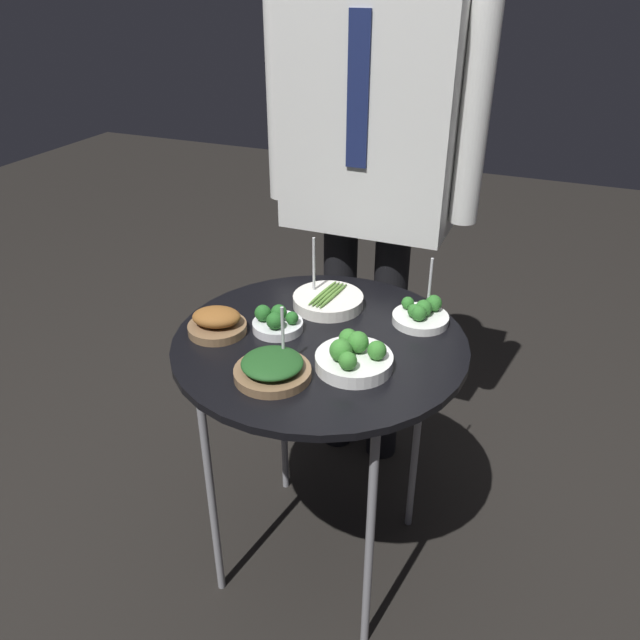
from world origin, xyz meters
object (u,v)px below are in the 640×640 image
(bowl_broccoli_mid_right, at_px, (354,357))
(waiter_figure, at_px, (371,144))
(bowl_spinach_front_right, at_px, (272,368))
(bowl_broccoli_front_left, at_px, (276,322))
(bowl_broccoli_near_rim, at_px, (421,314))
(bowl_roast_back_left, at_px, (217,323))
(serving_cart, at_px, (320,358))
(bowl_asparagus_front_center, at_px, (328,300))

(bowl_broccoli_mid_right, height_order, waiter_figure, waiter_figure)
(bowl_spinach_front_right, relative_size, bowl_broccoli_front_left, 1.36)
(bowl_broccoli_near_rim, bearing_deg, bowl_roast_back_left, -152.01)
(serving_cart, bearing_deg, bowl_broccoli_mid_right, -36.29)
(bowl_spinach_front_right, bearing_deg, bowl_broccoli_front_left, 113.63)
(bowl_asparagus_front_center, xyz_separation_m, waiter_figure, (-0.01, 0.33, 0.31))
(bowl_broccoli_mid_right, xyz_separation_m, bowl_roast_back_left, (-0.35, 0.02, -0.00))
(serving_cart, distance_m, waiter_figure, 0.62)
(bowl_broccoli_front_left, bearing_deg, bowl_asparagus_front_center, 67.41)
(bowl_broccoli_near_rim, bearing_deg, bowl_spinach_front_right, -123.44)
(bowl_broccoli_front_left, bearing_deg, bowl_broccoli_near_rim, 29.24)
(bowl_broccoli_near_rim, distance_m, bowl_broccoli_front_left, 0.35)
(bowl_roast_back_left, distance_m, waiter_figure, 0.65)
(serving_cart, bearing_deg, bowl_broccoli_front_left, -177.36)
(waiter_figure, bearing_deg, bowl_roast_back_left, -108.04)
(serving_cart, distance_m, bowl_broccoli_front_left, 0.13)
(bowl_broccoli_front_left, height_order, bowl_roast_back_left, bowl_broccoli_front_left)
(serving_cart, xyz_separation_m, bowl_broccoli_front_left, (-0.11, -0.01, 0.07))
(bowl_spinach_front_right, height_order, bowl_broccoli_front_left, bowl_spinach_front_right)
(bowl_spinach_front_right, xyz_separation_m, bowl_broccoli_front_left, (-0.08, 0.17, 0.00))
(serving_cart, relative_size, bowl_roast_back_left, 5.23)
(bowl_roast_back_left, height_order, waiter_figure, waiter_figure)
(bowl_broccoli_near_rim, distance_m, bowl_roast_back_left, 0.48)
(bowl_broccoli_mid_right, bearing_deg, waiter_figure, 106.21)
(bowl_broccoli_near_rim, height_order, bowl_broccoli_front_left, bowl_broccoli_near_rim)
(bowl_broccoli_front_left, height_order, waiter_figure, waiter_figure)
(bowl_broccoli_front_left, relative_size, waiter_figure, 0.07)
(serving_cart, height_order, waiter_figure, waiter_figure)
(bowl_spinach_front_right, bearing_deg, bowl_asparagus_front_center, 91.66)
(bowl_asparagus_front_center, relative_size, bowl_broccoli_near_rim, 1.14)
(bowl_broccoli_near_rim, height_order, bowl_roast_back_left, bowl_broccoli_near_rim)
(bowl_broccoli_near_rim, bearing_deg, bowl_asparagus_front_center, -177.60)
(serving_cart, bearing_deg, bowl_broccoli_near_rim, 40.28)
(bowl_broccoli_mid_right, relative_size, bowl_broccoli_front_left, 1.39)
(bowl_broccoli_mid_right, bearing_deg, bowl_spinach_front_right, -146.02)
(bowl_broccoli_mid_right, bearing_deg, bowl_asparagus_front_center, 123.04)
(bowl_broccoli_near_rim, distance_m, waiter_figure, 0.51)
(serving_cart, bearing_deg, waiter_figure, 96.35)
(bowl_roast_back_left, bearing_deg, bowl_broccoli_near_rim, 27.99)
(bowl_broccoli_near_rim, relative_size, bowl_roast_back_left, 1.13)
(bowl_roast_back_left, bearing_deg, serving_cart, 15.06)
(serving_cart, relative_size, bowl_broccoli_mid_right, 4.32)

